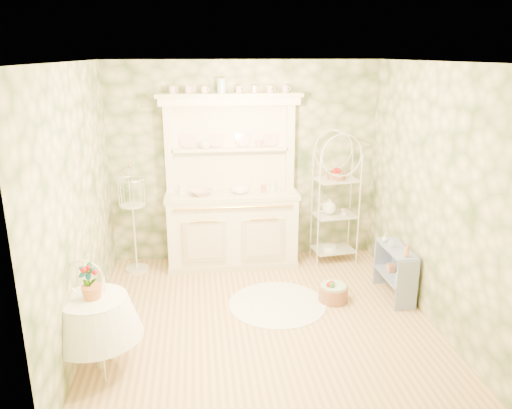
{
  "coord_description": "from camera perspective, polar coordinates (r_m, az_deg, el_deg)",
  "views": [
    {
      "loc": [
        -0.64,
        -4.81,
        2.78
      ],
      "look_at": [
        0.0,
        0.5,
        1.15
      ],
      "focal_mm": 35.0,
      "sensor_mm": 36.0,
      "label": 1
    }
  ],
  "objects": [
    {
      "name": "bottle_glass",
      "position": [
        6.16,
        14.5,
        -3.86
      ],
      "size": [
        0.09,
        0.09,
        0.1
      ],
      "primitive_type": "imported",
      "rotation": [
        0.0,
        0.0,
        -0.26
      ],
      "color": "silver",
      "rests_on": "side_shelf"
    },
    {
      "name": "cup_left",
      "position": [
        6.57,
        -5.85,
        6.61
      ],
      "size": [
        0.17,
        0.17,
        0.11
      ],
      "primitive_type": "imported",
      "rotation": [
        0.0,
        0.0,
        -0.33
      ],
      "color": "white",
      "rests_on": "kitchen_dresser"
    },
    {
      "name": "wall_front",
      "position": [
        3.39,
        4.73,
        -8.03
      ],
      "size": [
        3.6,
        3.6,
        0.0
      ],
      "primitive_type": "plane",
      "color": "beige",
      "rests_on": "floor"
    },
    {
      "name": "kitchen_dresser",
      "position": [
        6.55,
        -2.81,
        2.48
      ],
      "size": [
        1.87,
        0.61,
        2.29
      ],
      "primitive_type": "cube",
      "color": "white",
      "rests_on": "floor"
    },
    {
      "name": "bottle_amber",
      "position": [
        5.78,
        16.84,
        -5.11
      ],
      "size": [
        0.07,
        0.07,
        0.16
      ],
      "primitive_type": "imported",
      "rotation": [
        0.0,
        0.0,
        0.16
      ],
      "color": "#C07B52",
      "rests_on": "side_shelf"
    },
    {
      "name": "cup_right",
      "position": [
        6.64,
        0.33,
        6.81
      ],
      "size": [
        0.12,
        0.12,
        0.1
      ],
      "primitive_type": "imported",
      "rotation": [
        0.0,
        0.0,
        0.17
      ],
      "color": "white",
      "rests_on": "kitchen_dresser"
    },
    {
      "name": "round_table",
      "position": [
        4.83,
        -17.81,
        -13.51
      ],
      "size": [
        0.88,
        0.88,
        0.79
      ],
      "primitive_type": "cylinder",
      "rotation": [
        0.0,
        0.0,
        0.24
      ],
      "color": "white",
      "rests_on": "floor"
    },
    {
      "name": "bakers_rack",
      "position": [
        6.84,
        9.06,
        0.76
      ],
      "size": [
        0.6,
        0.47,
        1.79
      ],
      "primitive_type": "cube",
      "rotation": [
        0.0,
        0.0,
        0.13
      ],
      "color": "white",
      "rests_on": "floor"
    },
    {
      "name": "cafe_chair",
      "position": [
        4.78,
        -19.01,
        -12.9
      ],
      "size": [
        0.5,
        0.5,
        0.95
      ],
      "primitive_type": "cube",
      "rotation": [
        0.0,
        0.0,
        -0.18
      ],
      "color": "white",
      "rests_on": "floor"
    },
    {
      "name": "side_shelf",
      "position": [
        6.14,
        15.57,
        -7.5
      ],
      "size": [
        0.29,
        0.72,
        0.61
      ],
      "primitive_type": "cube",
      "rotation": [
        0.0,
        0.0,
        0.04
      ],
      "color": "#7C8AAF",
      "rests_on": "floor"
    },
    {
      "name": "lace_rug",
      "position": [
        5.87,
        2.45,
        -11.28
      ],
      "size": [
        1.46,
        1.46,
        0.01
      ],
      "primitive_type": "cylinder",
      "rotation": [
        0.0,
        0.0,
        -0.37
      ],
      "color": "white",
      "rests_on": "floor"
    },
    {
      "name": "birdcage_stand",
      "position": [
        6.65,
        -13.8,
        -2.02
      ],
      "size": [
        0.33,
        0.33,
        1.35
      ],
      "primitive_type": "cube",
      "rotation": [
        0.0,
        0.0,
        -0.03
      ],
      "color": "white",
      "rests_on": "floor"
    },
    {
      "name": "floor_basket",
      "position": [
        5.96,
        8.82,
        -9.82
      ],
      "size": [
        0.46,
        0.46,
        0.23
      ],
      "primitive_type": "cylinder",
      "rotation": [
        0.0,
        0.0,
        0.34
      ],
      "color": "#9D6648",
      "rests_on": "floor"
    },
    {
      "name": "wall_right",
      "position": [
        5.58,
        19.34,
        1.13
      ],
      "size": [
        3.6,
        3.6,
        0.0
      ],
      "primitive_type": "plane",
      "color": "beige",
      "rests_on": "floor"
    },
    {
      "name": "wall_left",
      "position": [
        5.15,
        -19.61,
        -0.18
      ],
      "size": [
        3.6,
        3.6,
        0.0
      ],
      "primitive_type": "plane",
      "color": "beige",
      "rests_on": "floor"
    },
    {
      "name": "potted_geranium",
      "position": [
        4.63,
        -18.54,
        -8.63
      ],
      "size": [
        0.2,
        0.16,
        0.33
      ],
      "primitive_type": "imported",
      "rotation": [
        0.0,
        0.0,
        -0.26
      ],
      "color": "#3F7238",
      "rests_on": "round_table"
    },
    {
      "name": "bottle_blue",
      "position": [
        6.0,
        15.15,
        -4.41
      ],
      "size": [
        0.06,
        0.06,
        0.11
      ],
      "primitive_type": "imported",
      "rotation": [
        0.0,
        0.0,
        -0.22
      ],
      "color": "#9FC2D5",
      "rests_on": "side_shelf"
    },
    {
      "name": "bowl_white",
      "position": [
        6.56,
        -1.82,
        1.36
      ],
      "size": [
        0.25,
        0.25,
        0.07
      ],
      "primitive_type": "imported",
      "rotation": [
        0.0,
        0.0,
        0.06
      ],
      "color": "white",
      "rests_on": "kitchen_dresser"
    },
    {
      "name": "bowl_floral",
      "position": [
        6.52,
        -6.33,
        1.16
      ],
      "size": [
        0.37,
        0.37,
        0.07
      ],
      "primitive_type": "imported",
      "rotation": [
        0.0,
        0.0,
        0.36
      ],
      "color": "white",
      "rests_on": "kitchen_dresser"
    },
    {
      "name": "wall_back",
      "position": [
        6.79,
        -1.32,
        4.79
      ],
      "size": [
        3.6,
        3.6,
        0.0
      ],
      "primitive_type": "plane",
      "color": "beige",
      "rests_on": "floor"
    },
    {
      "name": "ceiling",
      "position": [
        4.85,
        0.74,
        16.01
      ],
      "size": [
        3.6,
        3.6,
        0.0
      ],
      "primitive_type": "plane",
      "color": "white",
      "rests_on": "floor"
    },
    {
      "name": "floor",
      "position": [
        5.59,
        0.63,
        -12.87
      ],
      "size": [
        3.6,
        3.6,
        0.0
      ],
      "primitive_type": "plane",
      "color": "tan",
      "rests_on": "ground"
    }
  ]
}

